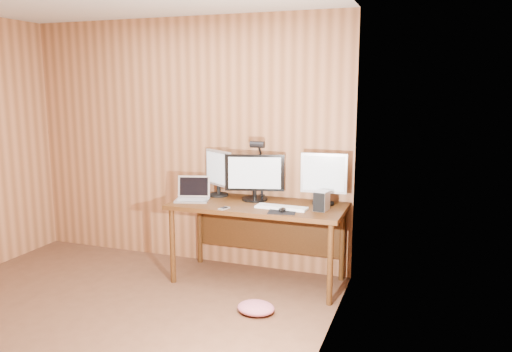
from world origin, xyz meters
The scene contains 14 objects.
room_shell centered at (0.00, 0.00, 1.25)m, with size 4.00×4.00×4.00m.
desk centered at (0.93, 1.70, 0.63)m, with size 1.60×0.70×0.75m.
monitor_center centered at (0.85, 1.77, 0.98)m, with size 0.55×0.24×0.44m.
monitor_left centered at (0.45, 1.82, 0.99)m, with size 0.35×0.25×0.45m.
monitor_right centered at (1.50, 1.82, 1.01)m, with size 0.42×0.20×0.47m.
laptop centered at (0.29, 1.58, 0.81)m, with size 0.36×0.31×0.22m.
keyboard centered at (1.19, 1.53, 0.76)m, with size 0.47×0.16×0.02m.
mousepad centered at (1.23, 1.42, 0.75)m, with size 0.24×0.19×0.00m, color black.
mouse centered at (1.23, 1.42, 0.77)m, with size 0.07×0.10×0.04m, color black.
hard_drive centered at (1.53, 1.59, 0.84)m, with size 0.12×0.17×0.17m.
phone centered at (0.71, 1.35, 0.76)m, with size 0.08×0.12×0.02m.
speaker centered at (1.53, 1.86, 0.81)m, with size 0.05×0.05×0.12m, color black.
desk_lamp centered at (0.87, 1.86, 1.12)m, with size 0.14×0.20×0.60m.
fabric_pile centered at (1.14, 0.97, 0.05)m, with size 0.31×0.25×0.10m, color #C55F72, non-canonical shape.
Camera 1 is at (2.40, -2.59, 1.82)m, focal length 35.00 mm.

